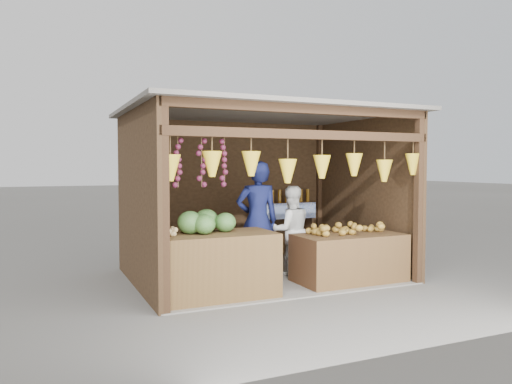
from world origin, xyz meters
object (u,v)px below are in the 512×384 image
vendor_seated (155,230)px  counter_left (215,266)px  man_standing (257,220)px  woman_standing (291,230)px  counter_right (349,258)px

vendor_seated → counter_left: bearing=143.4°
man_standing → vendor_seated: size_ratio=1.94×
man_standing → vendor_seated: man_standing is taller
man_standing → woman_standing: (0.63, 0.07, -0.20)m
counter_left → man_standing: 1.37m
man_standing → woman_standing: 0.66m
counter_right → woman_standing: 1.08m
woman_standing → vendor_seated: woman_standing is taller
woman_standing → counter_right: bearing=131.9°
counter_right → man_standing: 1.53m
woman_standing → vendor_seated: size_ratio=1.52×
vendor_seated → man_standing: bearing=-165.0°
woman_standing → vendor_seated: (-2.15, 0.31, 0.08)m
counter_right → vendor_seated: size_ratio=1.73×
woman_standing → vendor_seated: bearing=0.5°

